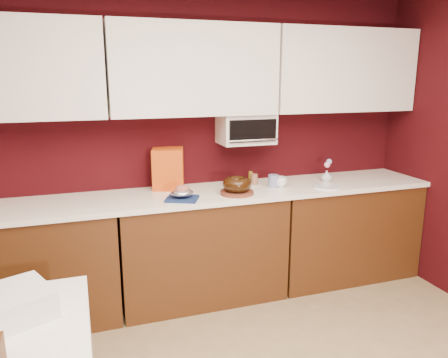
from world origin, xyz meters
name	(u,v)px	position (x,y,z in m)	size (l,w,h in m)	color
wall_back	(190,143)	(0.00, 2.25, 1.25)	(4.00, 0.02, 2.50)	#32060A
base_cabinet_left	(24,270)	(-1.33, 1.94, 0.43)	(1.31, 0.58, 0.86)	#46240E
base_cabinet_center	(201,248)	(0.00, 1.94, 0.43)	(1.31, 0.58, 0.86)	#46240E
base_cabinet_right	(341,230)	(1.33, 1.94, 0.43)	(1.31, 0.58, 0.86)	#46240E
countertop	(200,195)	(0.00, 1.94, 0.88)	(4.00, 0.62, 0.04)	white
upper_cabinet_left	(4,69)	(-1.33, 2.08, 1.85)	(1.31, 0.33, 0.70)	white
upper_cabinet_center	(194,70)	(0.00, 2.08, 1.85)	(1.31, 0.33, 0.70)	white
upper_cabinet_right	(342,71)	(1.33, 2.08, 1.85)	(1.31, 0.33, 0.70)	white
toaster_oven	(246,129)	(0.45, 2.10, 1.38)	(0.45, 0.30, 0.25)	white
toaster_oven_door	(253,131)	(0.45, 1.94, 1.38)	(0.40, 0.02, 0.18)	black
toaster_oven_handle	(254,140)	(0.45, 1.93, 1.30)	(0.02, 0.02, 0.42)	silver
cake_base	(237,193)	(0.26, 1.80, 0.91)	(0.26, 0.26, 0.02)	brown
bundt_cake	(237,184)	(0.26, 1.80, 0.98)	(0.22, 0.22, 0.09)	black
navy_towel	(182,199)	(-0.18, 1.78, 0.91)	(0.23, 0.20, 0.02)	navy
foil_ham_nest	(182,193)	(-0.18, 1.78, 0.96)	(0.17, 0.14, 0.06)	white
roasted_ham	(182,189)	(-0.18, 1.78, 0.98)	(0.11, 0.09, 0.07)	#A65C4C
pandoro_box	(168,168)	(-0.21, 2.15, 1.07)	(0.24, 0.22, 0.33)	#B3260B
dark_pan	(237,183)	(0.36, 2.08, 0.92)	(0.22, 0.22, 0.04)	black
coffee_mug	(280,181)	(0.69, 1.90, 0.95)	(0.09, 0.09, 0.10)	white
blue_jar	(273,181)	(0.63, 1.91, 0.95)	(0.09, 0.09, 0.10)	navy
flower_vase	(327,175)	(1.16, 1.96, 0.95)	(0.07, 0.07, 0.11)	silver
flower_pink	(327,165)	(1.16, 1.96, 1.05)	(0.05, 0.05, 0.05)	#FF93C5
flower_blue	(329,162)	(1.19, 1.98, 1.07)	(0.05, 0.05, 0.05)	#89A0DB
china_plate	(326,187)	(1.04, 1.76, 0.91)	(0.21, 0.21, 0.01)	white
amber_bottle	(250,177)	(0.50, 2.10, 0.95)	(0.04, 0.04, 0.10)	olive
paper_cup	(254,179)	(0.51, 2.05, 0.94)	(0.06, 0.06, 0.09)	brown
newspaper_stack	(6,306)	(-1.25, 0.65, 0.81)	(0.36, 0.30, 0.13)	silver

